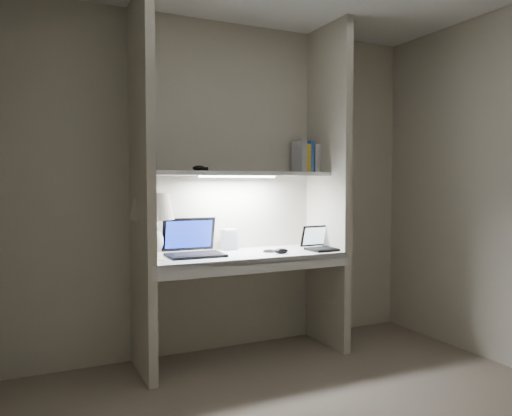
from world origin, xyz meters
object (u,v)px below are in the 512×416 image
laptop_netbook (323,244)px  speaker (229,240)px  laptop_main (193,247)px  book_row (309,158)px  table_lamp (152,214)px

laptop_netbook → speaker: bearing=154.2°
laptop_main → book_row: (1.01, 0.08, 0.65)m
laptop_netbook → table_lamp: bearing=169.3°
laptop_main → speaker: bearing=22.9°
table_lamp → laptop_main: (0.28, -0.03, -0.24)m
laptop_main → laptop_netbook: laptop_main is taller
book_row → laptop_main: bearing=-175.3°
table_lamp → laptop_netbook: 1.31m
table_lamp → speaker: (0.62, 0.11, -0.22)m
book_row → laptop_netbook: bearing=-92.4°
laptop_netbook → speaker: (-0.66, 0.28, 0.04)m
table_lamp → laptop_main: bearing=-5.5°
table_lamp → speaker: table_lamp is taller
book_row → table_lamp: bearing=-177.6°
table_lamp → book_row: (1.29, 0.05, 0.41)m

